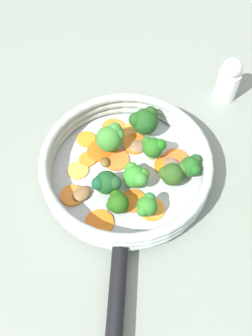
{
  "coord_description": "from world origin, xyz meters",
  "views": [
    {
      "loc": [
        -0.36,
        0.02,
        0.61
      ],
      "look_at": [
        0.0,
        0.0,
        0.03
      ],
      "focal_mm": 42.0,
      "sensor_mm": 36.0,
      "label": 1
    }
  ],
  "objects_px": {
    "skillet": "(126,174)",
    "carrot_slice_4": "(99,223)",
    "carrot_slice_5": "(176,160)",
    "broccoli_floret_4": "(107,183)",
    "carrot_slice_10": "(86,139)",
    "broccoli_floret_3": "(190,166)",
    "carrot_slice_12": "(152,209)",
    "broccoli_floret_0": "(153,147)",
    "carrot_slice_0": "(78,170)",
    "broccoli_floret_5": "(144,121)",
    "mushroom_piece_3": "(139,146)",
    "carrot_slice_2": "(116,160)",
    "broccoli_floret_6": "(117,202)",
    "broccoli_floret_2": "(136,176)",
    "mushroom_piece_2": "(105,162)",
    "carrot_slice_1": "(167,166)",
    "carrot_slice_7": "(99,151)",
    "carrot_slice_8": "(129,133)",
    "mushroom_piece_0": "(172,164)",
    "carrot_slice_13": "(133,201)",
    "broccoli_floret_1": "(147,206)",
    "mushroom_piece_1": "(81,194)",
    "broccoli_floret_7": "(171,174)",
    "carrot_slice_9": "(113,128)",
    "broccoli_floret_8": "(111,137)",
    "carrot_slice_3": "(88,159)",
    "carrot_slice_11": "(135,144)",
    "salt_shaker": "(229,79)",
    "carrot_slice_6": "(72,195)"
  },
  "relations": [
    {
      "from": "broccoli_floret_7",
      "to": "carrot_slice_8",
      "type": "bearing_deg",
      "value": 30.31
    },
    {
      "from": "skillet",
      "to": "broccoli_floret_2",
      "type": "distance_m",
      "value": 0.04
    },
    {
      "from": "carrot_slice_7",
      "to": "broccoli_floret_2",
      "type": "relative_size",
      "value": 0.96
    },
    {
      "from": "carrot_slice_10",
      "to": "broccoli_floret_3",
      "type": "relative_size",
      "value": 0.77
    },
    {
      "from": "broccoli_floret_8",
      "to": "carrot_slice_0",
      "type": "bearing_deg",
      "value": 127.43
    },
    {
      "from": "carrot_slice_12",
      "to": "carrot_slice_11",
      "type": "bearing_deg",
      "value": 8.22
    },
    {
      "from": "carrot_slice_8",
      "to": "mushroom_piece_2",
      "type": "distance_m",
      "value": 0.08
    },
    {
      "from": "carrot_slice_5",
      "to": "carrot_slice_13",
      "type": "relative_size",
      "value": 1.1
    },
    {
      "from": "broccoli_floret_4",
      "to": "broccoli_floret_7",
      "type": "xyz_separation_m",
      "value": [
        0.01,
        -0.11,
        0.0
      ]
    },
    {
      "from": "carrot_slice_7",
      "to": "carrot_slice_8",
      "type": "bearing_deg",
      "value": -56.45
    },
    {
      "from": "carrot_slice_5",
      "to": "broccoli_floret_4",
      "type": "distance_m",
      "value": 0.14
    },
    {
      "from": "skillet",
      "to": "carrot_slice_4",
      "type": "relative_size",
      "value": 5.87
    },
    {
      "from": "carrot_slice_11",
      "to": "broccoli_floret_4",
      "type": "bearing_deg",
      "value": 149.62
    },
    {
      "from": "carrot_slice_2",
      "to": "broccoli_floret_6",
      "type": "xyz_separation_m",
      "value": [
        -0.1,
        0.0,
        0.02
      ]
    },
    {
      "from": "carrot_slice_13",
      "to": "carrot_slice_3",
      "type": "bearing_deg",
      "value": 40.99
    },
    {
      "from": "carrot_slice_0",
      "to": "broccoli_floret_5",
      "type": "height_order",
      "value": "broccoli_floret_5"
    },
    {
      "from": "carrot_slice_7",
      "to": "broccoli_floret_0",
      "type": "height_order",
      "value": "broccoli_floret_0"
    },
    {
      "from": "carrot_slice_10",
      "to": "broccoli_floret_8",
      "type": "bearing_deg",
      "value": -112.51
    },
    {
      "from": "skillet",
      "to": "mushroom_piece_2",
      "type": "relative_size",
      "value": 12.9
    },
    {
      "from": "broccoli_floret_1",
      "to": "carrot_slice_9",
      "type": "bearing_deg",
      "value": 14.53
    },
    {
      "from": "broccoli_floret_2",
      "to": "mushroom_piece_2",
      "type": "relative_size",
      "value": 2.18
    },
    {
      "from": "broccoli_floret_0",
      "to": "broccoli_floret_2",
      "type": "xyz_separation_m",
      "value": [
        -0.05,
        0.03,
        -0.01
      ]
    },
    {
      "from": "broccoli_floret_1",
      "to": "broccoli_floret_4",
      "type": "height_order",
      "value": "broccoli_floret_1"
    },
    {
      "from": "broccoli_floret_7",
      "to": "broccoli_floret_8",
      "type": "distance_m",
      "value": 0.13
    },
    {
      "from": "broccoli_floret_1",
      "to": "mushroom_piece_1",
      "type": "relative_size",
      "value": 1.36
    },
    {
      "from": "carrot_slice_0",
      "to": "carrot_slice_1",
      "type": "bearing_deg",
      "value": -90.17
    },
    {
      "from": "carrot_slice_0",
      "to": "broccoli_floret_8",
      "type": "bearing_deg",
      "value": -52.57
    },
    {
      "from": "salt_shaker",
      "to": "mushroom_piece_1",
      "type": "bearing_deg",
      "value": 126.94
    },
    {
      "from": "broccoli_floret_4",
      "to": "mushroom_piece_3",
      "type": "height_order",
      "value": "broccoli_floret_4"
    },
    {
      "from": "carrot_slice_0",
      "to": "carrot_slice_12",
      "type": "relative_size",
      "value": 0.85
    },
    {
      "from": "carrot_slice_2",
      "to": "broccoli_floret_4",
      "type": "bearing_deg",
      "value": 163.39
    },
    {
      "from": "carrot_slice_5",
      "to": "carrot_slice_11",
      "type": "bearing_deg",
      "value": 60.71
    },
    {
      "from": "broccoli_floret_2",
      "to": "broccoli_floret_4",
      "type": "height_order",
      "value": "same"
    },
    {
      "from": "carrot_slice_1",
      "to": "mushroom_piece_2",
      "type": "relative_size",
      "value": 2.06
    },
    {
      "from": "carrot_slice_9",
      "to": "broccoli_floret_8",
      "type": "height_order",
      "value": "broccoli_floret_8"
    },
    {
      "from": "carrot_slice_10",
      "to": "mushroom_piece_3",
      "type": "distance_m",
      "value": 0.1
    },
    {
      "from": "carrot_slice_2",
      "to": "mushroom_piece_0",
      "type": "distance_m",
      "value": 0.1
    },
    {
      "from": "broccoli_floret_5",
      "to": "broccoli_floret_1",
      "type": "bearing_deg",
      "value": 176.58
    },
    {
      "from": "carrot_slice_5",
      "to": "carrot_slice_12",
      "type": "xyz_separation_m",
      "value": [
        -0.09,
        0.05,
        -0.0
      ]
    },
    {
      "from": "broccoli_floret_8",
      "to": "mushroom_piece_2",
      "type": "distance_m",
      "value": 0.05
    },
    {
      "from": "skillet",
      "to": "carrot_slice_4",
      "type": "distance_m",
      "value": 0.11
    },
    {
      "from": "carrot_slice_7",
      "to": "broccoli_floret_5",
      "type": "relative_size",
      "value": 0.77
    },
    {
      "from": "carrot_slice_0",
      "to": "broccoli_floret_7",
      "type": "distance_m",
      "value": 0.16
    },
    {
      "from": "skillet",
      "to": "broccoli_floret_0",
      "type": "xyz_separation_m",
      "value": [
        0.03,
        -0.05,
        0.04
      ]
    },
    {
      "from": "broccoli_floret_0",
      "to": "mushroom_piece_0",
      "type": "height_order",
      "value": "broccoli_floret_0"
    },
    {
      "from": "skillet",
      "to": "carrot_slice_6",
      "type": "distance_m",
      "value": 0.1
    },
    {
      "from": "carrot_slice_13",
      "to": "mushroom_piece_2",
      "type": "height_order",
      "value": "mushroom_piece_2"
    },
    {
      "from": "carrot_slice_3",
      "to": "mushroom_piece_1",
      "type": "distance_m",
      "value": 0.07
    },
    {
      "from": "skillet",
      "to": "carrot_slice_0",
      "type": "distance_m",
      "value": 0.09
    },
    {
      "from": "carrot_slice_4",
      "to": "carrot_slice_8",
      "type": "bearing_deg",
      "value": -18.64
    }
  ]
}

